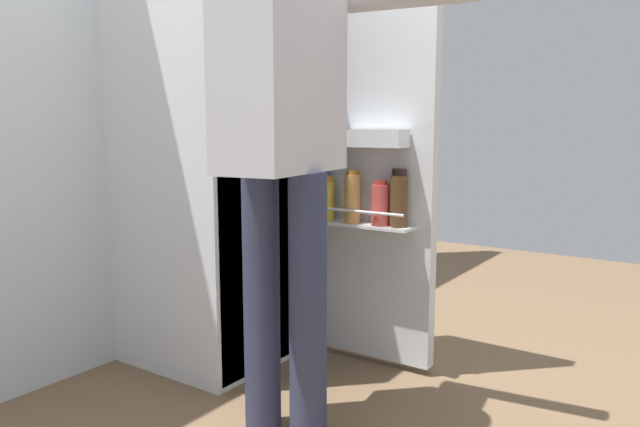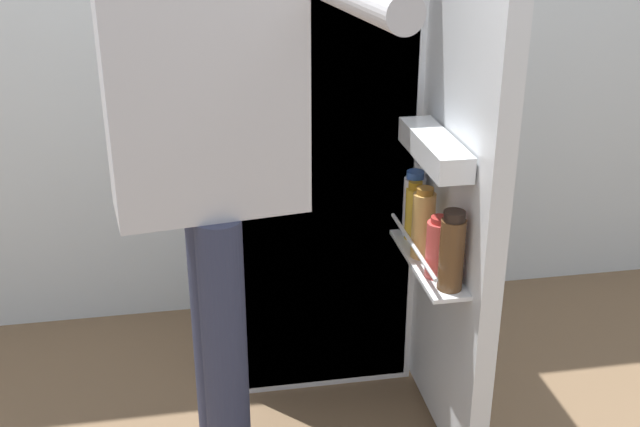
{
  "view_description": "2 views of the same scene",
  "coord_description": "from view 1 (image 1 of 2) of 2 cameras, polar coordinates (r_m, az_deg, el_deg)",
  "views": [
    {
      "loc": [
        -1.83,
        -1.26,
        1.01
      ],
      "look_at": [
        -0.08,
        -0.06,
        0.69
      ],
      "focal_mm": 33.55,
      "sensor_mm": 36.0,
      "label": 1
    },
    {
      "loc": [
        -0.43,
        -2.02,
        1.66
      ],
      "look_at": [
        -0.07,
        -0.0,
        0.77
      ],
      "focal_mm": 44.63,
      "sensor_mm": 36.0,
      "label": 2
    }
  ],
  "objects": [
    {
      "name": "person",
      "position": [
        1.86,
        -3.44,
        9.82
      ],
      "size": [
        0.65,
        0.76,
        1.73
      ],
      "color": "#2D334C",
      "rests_on": "ground_plane"
    },
    {
      "name": "refrigerator",
      "position": [
        2.57,
        -9.05,
        5.65
      ],
      "size": [
        0.66,
        1.19,
        1.78
      ],
      "color": "silver",
      "rests_on": "ground_plane"
    },
    {
      "name": "kitchen_wall",
      "position": [
        2.86,
        -15.88,
        13.8
      ],
      "size": [
        4.4,
        0.1,
        2.58
      ],
      "primitive_type": "cube",
      "color": "silver",
      "rests_on": "ground_plane"
    },
    {
      "name": "ground_plane",
      "position": [
        2.44,
        -0.15,
        -15.93
      ],
      "size": [
        6.04,
        6.04,
        0.0
      ],
      "primitive_type": "plane",
      "color": "brown"
    }
  ]
}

